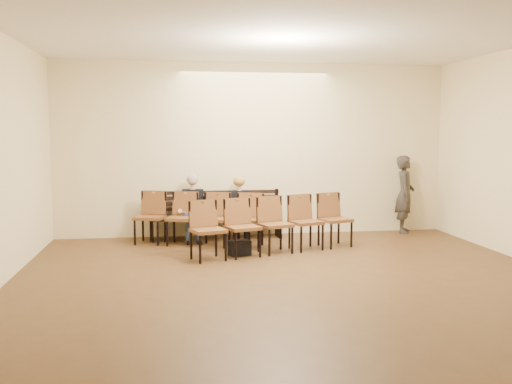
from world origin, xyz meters
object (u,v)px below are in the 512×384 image
(passerby, at_px, (405,188))
(chair_row_back, at_px, (275,225))
(seated_man, at_px, (193,209))
(bench, at_px, (216,227))
(water_bottle, at_px, (245,212))
(bag, at_px, (240,248))
(laptop, at_px, (191,212))
(chair_row_front, at_px, (198,219))
(seated_woman, at_px, (240,211))

(passerby, xyz_separation_m, chair_row_back, (-3.06, -1.63, -0.44))
(seated_man, bearing_deg, chair_row_back, -45.74)
(seated_man, xyz_separation_m, passerby, (4.43, 0.22, 0.32))
(bench, height_order, water_bottle, water_bottle)
(bag, height_order, passerby, passerby)
(passerby, bearing_deg, laptop, 118.08)
(bench, xyz_separation_m, laptop, (-0.50, -0.27, 0.35))
(bench, height_order, passerby, passerby)
(passerby, xyz_separation_m, chair_row_front, (-4.35, -0.75, -0.43))
(seated_man, xyz_separation_m, chair_row_back, (1.37, -1.41, -0.12))
(water_bottle, xyz_separation_m, chair_row_back, (0.37, -1.19, -0.08))
(bag, bearing_deg, water_bottle, 78.34)
(passerby, height_order, chair_row_front, passerby)
(laptop, relative_size, chair_row_front, 0.14)
(bench, relative_size, laptop, 7.62)
(bench, relative_size, seated_man, 2.12)
(seated_man, height_order, passerby, passerby)
(seated_woman, height_order, chair_row_front, seated_woman)
(bench, distance_m, bag, 1.66)
(seated_woman, bearing_deg, laptop, -171.38)
(bench, bearing_deg, laptop, -152.10)
(laptop, xyz_separation_m, passerby, (4.48, 0.37, 0.36))
(laptop, distance_m, bag, 1.63)
(bench, distance_m, laptop, 0.67)
(chair_row_front, bearing_deg, water_bottle, 37.61)
(seated_man, height_order, chair_row_front, seated_man)
(bag, height_order, chair_row_back, chair_row_back)
(bench, bearing_deg, seated_man, -165.22)
(passerby, bearing_deg, seated_man, 116.25)
(laptop, height_order, bag, laptop)
(seated_woman, bearing_deg, seated_man, 180.00)
(seated_woman, bearing_deg, chair_row_back, -72.15)
(seated_man, bearing_deg, seated_woman, 0.00)
(bench, distance_m, passerby, 4.04)
(seated_man, distance_m, passerby, 4.44)
(seated_man, bearing_deg, bench, 14.78)
(laptop, distance_m, water_bottle, 1.05)
(bench, xyz_separation_m, passerby, (3.97, 0.10, 0.71))
(laptop, height_order, passerby, passerby)
(bench, relative_size, chair_row_back, 0.86)
(seated_woman, distance_m, water_bottle, 0.23)
(seated_woman, relative_size, passerby, 0.59)
(laptop, relative_size, chair_row_back, 0.11)
(chair_row_front, bearing_deg, seated_man, 116.98)
(seated_woman, relative_size, chair_row_back, 0.36)
(water_bottle, bearing_deg, chair_row_front, -161.27)
(seated_man, distance_m, water_bottle, 1.02)
(bench, relative_size, water_bottle, 10.67)
(bag, bearing_deg, chair_row_front, 123.69)
(seated_man, relative_size, chair_row_back, 0.40)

